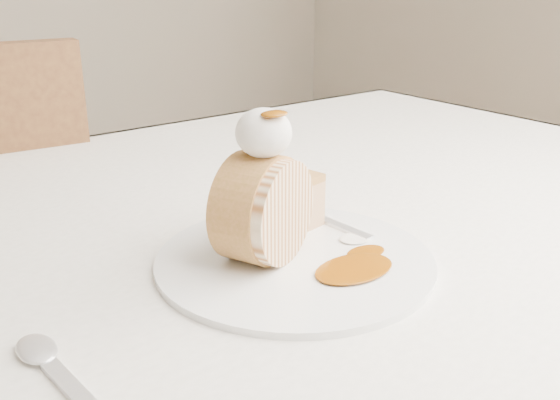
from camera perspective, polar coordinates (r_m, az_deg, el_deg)
table at (r=0.75m, az=-3.76°, el=-7.81°), size 1.40×0.90×0.75m
plate at (r=0.60m, az=1.35°, el=-5.50°), size 0.31×0.31×0.01m
roulade_slice at (r=0.57m, az=-1.54°, el=-0.83°), size 0.11×0.09×0.10m
cake_chunk at (r=0.65m, az=0.70°, el=-0.39°), size 0.07×0.06×0.05m
whipped_cream at (r=0.55m, az=-1.51°, el=6.15°), size 0.05×0.05×0.04m
caramel_drizzle at (r=0.54m, az=-0.53°, el=8.47°), size 0.03×0.02×0.01m
caramel_pool at (r=0.57m, az=6.79°, el=-6.22°), size 0.09×0.07×0.00m
fork at (r=0.67m, az=4.62°, el=-2.05°), size 0.03×0.16×0.00m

